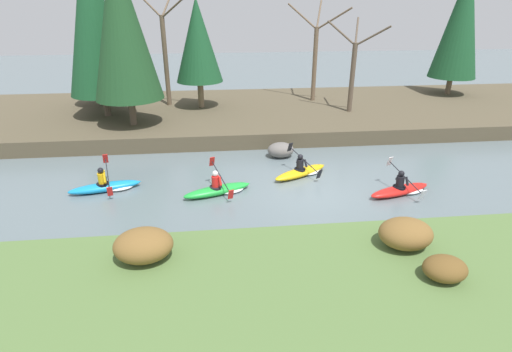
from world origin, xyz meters
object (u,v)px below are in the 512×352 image
(kayaker_far_back, at_px, (108,186))
(boulder_midstream, at_px, (281,150))
(kayaker_middle, at_px, (303,171))
(kayaker_trailing, at_px, (220,189))
(kayaker_lead, at_px, (402,189))

(kayaker_far_back, xyz_separation_m, boulder_midstream, (7.39, 2.91, 0.16))
(kayaker_middle, distance_m, boulder_midstream, 2.35)
(kayaker_far_back, bearing_deg, boulder_midstream, 6.52)
(boulder_midstream, bearing_deg, kayaker_far_back, -158.46)
(kayaker_far_back, height_order, boulder_midstream, kayaker_far_back)
(kayaker_middle, distance_m, kayaker_trailing, 3.83)
(kayaker_trailing, bearing_deg, boulder_midstream, 30.85)
(kayaker_middle, bearing_deg, kayaker_trailing, 172.09)
(kayaker_lead, bearing_deg, kayaker_trailing, 156.36)
(kayaker_lead, xyz_separation_m, kayaker_trailing, (-7.04, 0.76, 0.00))
(kayaker_far_back, bearing_deg, kayaker_trailing, -24.72)
(kayaker_trailing, height_order, boulder_midstream, kayaker_trailing)
(kayaker_middle, relative_size, boulder_midstream, 2.10)
(kayaker_lead, bearing_deg, kayaker_middle, 130.67)
(kayaker_far_back, distance_m, boulder_midstream, 7.94)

